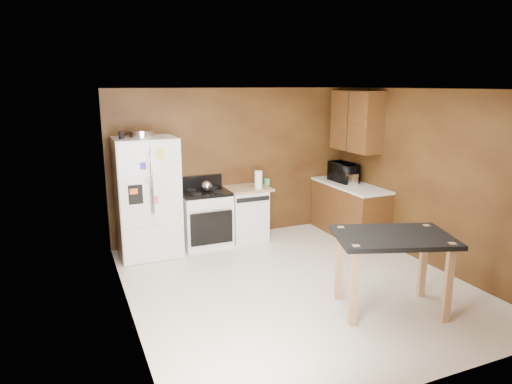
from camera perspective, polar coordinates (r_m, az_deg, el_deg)
floor at (r=6.12m, az=5.01°, el=-11.41°), size 4.50×4.50×0.00m
ceiling at (r=5.56m, az=5.54°, el=12.69°), size 4.50×4.50×0.00m
wall_back at (r=7.73m, az=-2.66°, el=3.58°), size 4.20×0.00×4.20m
wall_front at (r=3.96m, az=20.94°, el=-6.83°), size 4.20×0.00×4.20m
wall_left at (r=5.09m, az=-16.06°, el=-2.08°), size 0.00×4.50×4.50m
wall_right at (r=6.94m, az=20.72°, el=1.61°), size 0.00×4.50×4.50m
roasting_pan at (r=6.93m, az=-14.13°, el=7.08°), size 0.40×0.40×0.10m
pen_cup at (r=6.79m, az=-16.52°, el=6.84°), size 0.07×0.07×0.11m
kettle at (r=7.25m, az=-6.18°, el=0.74°), size 0.17×0.17×0.17m
paper_towel at (r=7.44m, az=0.31°, el=1.54°), size 0.14×0.14×0.29m
green_canister at (r=7.74m, az=1.40°, el=1.30°), size 0.12×0.12×0.11m
toaster at (r=7.89m, az=11.59°, el=1.64°), size 0.20×0.28×0.19m
microwave at (r=8.08m, az=10.88°, el=2.36°), size 0.40×0.57×0.31m
refrigerator at (r=7.04m, az=-13.41°, el=-0.65°), size 0.90×0.80×1.80m
gas_range at (r=7.41m, az=-6.36°, el=-3.18°), size 0.76×0.68×1.10m
dishwasher at (r=7.66m, az=-1.25°, el=-2.62°), size 0.78×0.63×0.89m
right_cabinets at (r=7.97m, az=11.84°, el=1.10°), size 0.63×1.58×2.45m
island at (r=5.40m, az=16.73°, el=-6.53°), size 1.48×1.22×0.91m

